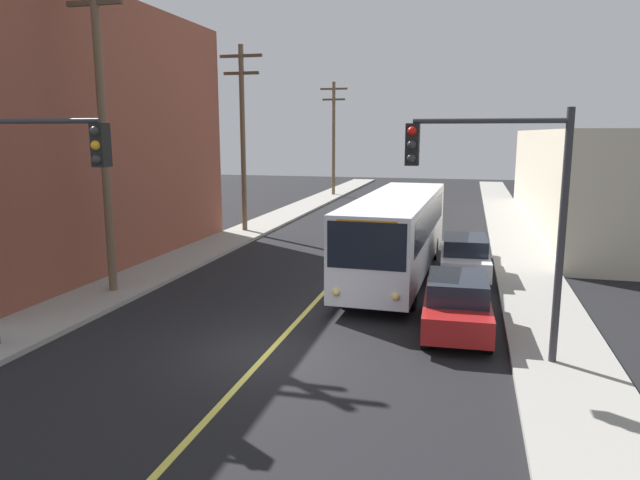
% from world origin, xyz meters
% --- Properties ---
extents(ground_plane, '(120.00, 120.00, 0.00)m').
position_xyz_m(ground_plane, '(0.00, 0.00, 0.00)').
color(ground_plane, black).
extents(sidewalk_left, '(2.50, 90.00, 0.15)m').
position_xyz_m(sidewalk_left, '(-7.25, 10.00, 0.07)').
color(sidewalk_left, gray).
rests_on(sidewalk_left, ground).
extents(sidewalk_right, '(2.50, 90.00, 0.15)m').
position_xyz_m(sidewalk_right, '(7.25, 10.00, 0.07)').
color(sidewalk_right, gray).
rests_on(sidewalk_right, ground).
extents(lane_stripe_center, '(0.16, 60.00, 0.01)m').
position_xyz_m(lane_stripe_center, '(0.00, 15.00, 0.01)').
color(lane_stripe_center, '#D8CC4C').
rests_on(lane_stripe_center, ground).
extents(building_left_brick, '(10.00, 16.95, 10.86)m').
position_xyz_m(building_left_brick, '(-13.49, 7.96, 5.43)').
color(building_left_brick, brown).
rests_on(building_left_brick, ground).
extents(city_bus, '(2.93, 12.22, 3.20)m').
position_xyz_m(city_bus, '(2.20, 8.90, 1.82)').
color(city_bus, silver).
rests_on(city_bus, ground).
extents(parked_car_red, '(1.95, 4.46, 1.62)m').
position_xyz_m(parked_car_red, '(4.63, 2.86, 0.84)').
color(parked_car_red, maroon).
rests_on(parked_car_red, ground).
extents(parked_car_white, '(1.97, 4.47, 1.62)m').
position_xyz_m(parked_car_white, '(4.77, 9.41, 0.84)').
color(parked_car_white, silver).
rests_on(parked_car_white, ground).
extents(utility_pole_near, '(2.40, 0.28, 11.05)m').
position_xyz_m(utility_pole_near, '(-7.12, 3.91, 6.19)').
color(utility_pole_near, brown).
rests_on(utility_pole_near, sidewalk_left).
extents(utility_pole_mid, '(2.40, 0.28, 10.11)m').
position_xyz_m(utility_pole_mid, '(-7.39, 17.05, 5.71)').
color(utility_pole_mid, brown).
rests_on(utility_pole_mid, sidewalk_left).
extents(utility_pole_far, '(2.40, 0.28, 9.80)m').
position_xyz_m(utility_pole_far, '(-6.94, 37.32, 5.55)').
color(utility_pole_far, brown).
rests_on(utility_pole_far, sidewalk_left).
extents(traffic_signal_left_corner, '(3.75, 0.48, 6.00)m').
position_xyz_m(traffic_signal_left_corner, '(-5.41, -1.56, 4.30)').
color(traffic_signal_left_corner, '#2D2D33').
rests_on(traffic_signal_left_corner, sidewalk_left).
extents(traffic_signal_right_corner, '(3.75, 0.48, 6.00)m').
position_xyz_m(traffic_signal_right_corner, '(5.41, 0.82, 4.30)').
color(traffic_signal_right_corner, '#2D2D33').
rests_on(traffic_signal_right_corner, sidewalk_right).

